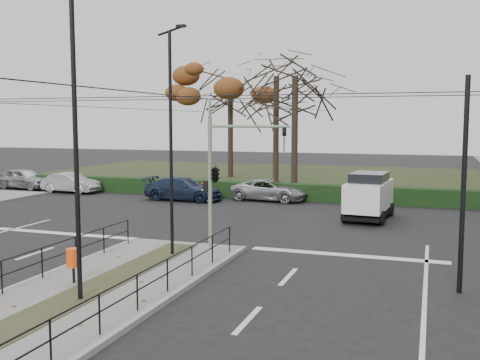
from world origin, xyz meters
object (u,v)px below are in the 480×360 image
object	(u,v)px
traffic_light	(217,172)
parked_car_second	(71,183)
white_van	(369,195)
litter_bin	(73,258)
parked_car_first	(24,179)
rust_tree	(230,77)
bare_tree_near	(295,84)
parked_car_third	(183,189)
streetlamp_median_far	(171,140)
streetlamp_median_near	(76,130)
parked_car_fourth	(270,190)
bare_tree_center	(276,84)

from	to	relation	value
traffic_light	parked_car_second	world-z (taller)	traffic_light
traffic_light	white_van	size ratio (longest dim) A/B	1.11
litter_bin	parked_car_first	distance (m)	26.01
rust_tree	parked_car_first	bearing A→B (deg)	-132.78
white_van	rust_tree	xyz separation A→B (m)	(-13.27, 16.83, 7.22)
litter_bin	bare_tree_near	size ratio (longest dim) A/B	0.10
traffic_light	parked_car_third	xyz separation A→B (m)	(-6.84, 11.88, -2.24)
streetlamp_median_far	parked_car_third	world-z (taller)	streetlamp_median_far
litter_bin	rust_tree	bearing A→B (deg)	101.78
streetlamp_median_near	rust_tree	xyz separation A→B (m)	(-7.58, 32.39, 3.88)
parked_car_first	parked_car_second	xyz separation A→B (m)	(4.46, -0.78, -0.07)
streetlamp_median_far	parked_car_first	size ratio (longest dim) A/B	1.82
streetlamp_median_far	bare_tree_near	world-z (taller)	bare_tree_near
litter_bin	bare_tree_near	bearing A→B (deg)	88.19
white_van	rust_tree	size ratio (longest dim) A/B	0.40
parked_car_second	rust_tree	xyz separation A→B (m)	(6.72, 12.87, 7.75)
parked_car_third	parked_car_fourth	size ratio (longest dim) A/B	1.04
streetlamp_median_near	streetlamp_median_far	world-z (taller)	streetlamp_median_near
streetlamp_median_near	bare_tree_near	size ratio (longest dim) A/B	0.84
traffic_light	bare_tree_near	bearing A→B (deg)	94.69
traffic_light	white_van	world-z (taller)	traffic_light
streetlamp_median_near	parked_car_first	bearing A→B (deg)	132.74
parked_car_first	parked_car_third	size ratio (longest dim) A/B	0.89
streetlamp_median_near	parked_car_fourth	world-z (taller)	streetlamp_median_near
traffic_light	rust_tree	xyz separation A→B (m)	(-8.76, 25.58, 5.48)
parked_car_third	rust_tree	world-z (taller)	rust_tree
traffic_light	bare_tree_near	size ratio (longest dim) A/B	0.47
traffic_light	parked_car_first	distance (m)	24.18
streetlamp_median_far	parked_car_second	distance (m)	20.53
parked_car_second	bare_tree_center	distance (m)	16.62
parked_car_third	litter_bin	bearing A→B (deg)	-164.35
traffic_light	bare_tree_center	world-z (taller)	bare_tree_center
streetlamp_median_near	white_van	distance (m)	16.89
traffic_light	rust_tree	world-z (taller)	rust_tree
bare_tree_center	parked_car_first	bearing A→B (deg)	-150.65
parked_car_fourth	white_van	bearing A→B (deg)	-121.41
white_van	parked_car_first	bearing A→B (deg)	169.01
parked_car_third	bare_tree_center	size ratio (longest dim) A/B	0.45
parked_car_first	rust_tree	world-z (taller)	rust_tree
streetlamp_median_near	parked_car_fourth	distance (m)	20.63
traffic_light	white_van	xyz separation A→B (m)	(4.51, 8.75, -1.74)
litter_bin	parked_car_second	world-z (taller)	parked_car_second
litter_bin	parked_car_third	bearing A→B (deg)	104.70
traffic_light	streetlamp_median_near	world-z (taller)	streetlamp_median_near
parked_car_fourth	white_van	xyz separation A→B (m)	(6.34, -4.69, 0.56)
streetlamp_median_near	parked_car_first	xyz separation A→B (m)	(-18.76, 20.30, -3.81)
traffic_light	bare_tree_center	distance (m)	23.30
traffic_light	parked_car_second	size ratio (longest dim) A/B	1.19
litter_bin	bare_tree_center	xyz separation A→B (m)	(-1.69, 28.07, 6.71)
parked_car_fourth	litter_bin	bearing A→B (deg)	-176.22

